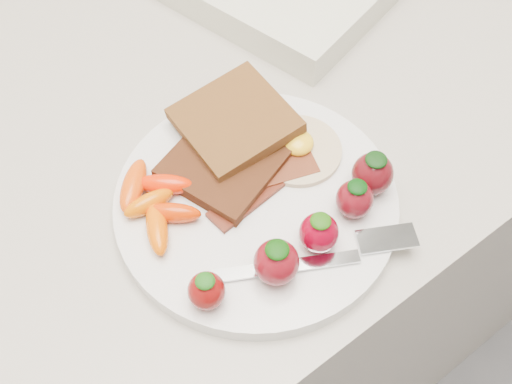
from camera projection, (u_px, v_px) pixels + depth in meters
counter at (194, 302)px, 1.05m from camera, size 2.00×0.60×0.90m
plate at (256, 203)px, 0.61m from camera, size 0.27×0.27×0.02m
toast_lower at (224, 164)px, 0.62m from camera, size 0.12×0.12×0.01m
toast_upper at (235, 120)px, 0.63m from camera, size 0.11×0.11×0.02m
fried_egg at (298, 148)px, 0.63m from camera, size 0.11×0.11×0.02m
bacon_strips at (258, 180)px, 0.61m from camera, size 0.12×0.07×0.01m
baby_carrots at (154, 202)px, 0.59m from camera, size 0.08×0.11×0.02m
strawberries at (314, 226)px, 0.56m from camera, size 0.23×0.06×0.05m
fork at (333, 254)px, 0.57m from camera, size 0.18×0.09×0.00m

